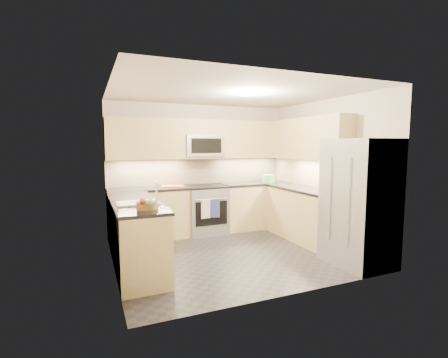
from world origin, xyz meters
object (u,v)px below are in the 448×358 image
microwave (203,146)px  refrigerator (359,202)px  gas_range (206,210)px  cutting_board (173,186)px  fruit_basket (147,205)px  utensil_bowl (269,178)px

microwave → refrigerator: (1.45, -2.55, -0.80)m
gas_range → refrigerator: 2.86m
microwave → cutting_board: microwave is taller
gas_range → microwave: microwave is taller
gas_range → fruit_basket: bearing=-126.7°
fruit_basket → utensil_bowl: bearing=33.9°
microwave → refrigerator: bearing=-60.4°
gas_range → refrigerator: refrigerator is taller
microwave → gas_range: bearing=-90.0°
refrigerator → fruit_basket: size_ratio=7.22×
utensil_bowl → fruit_basket: size_ratio=1.08×
refrigerator → utensil_bowl: (-0.05, 2.40, 0.12)m
gas_range → microwave: (0.00, 0.12, 1.24)m
utensil_bowl → cutting_board: (-2.03, 0.10, -0.07)m
microwave → refrigerator: microwave is taller
refrigerator → cutting_board: 3.25m
utensil_bowl → microwave: bearing=174.0°
refrigerator → fruit_basket: (-2.89, 0.49, 0.09)m
cutting_board → fruit_basket: fruit_basket is taller
microwave → cutting_board: bearing=-176.0°
gas_range → cutting_board: bearing=172.5°
microwave → refrigerator: 3.04m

